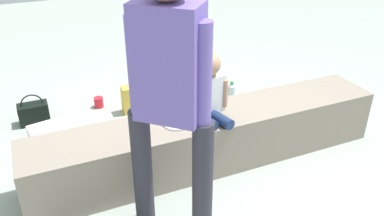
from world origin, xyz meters
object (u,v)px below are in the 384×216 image
(gift_bag, at_px, (135,98))
(water_bottle_near_gift, at_px, (231,92))
(handbag_brown_canvas, at_px, (216,112))
(adult_standing, at_px, (169,82))
(cake_plate, at_px, (178,121))
(water_bottle_far_side, at_px, (147,140))
(child_seated, at_px, (209,91))
(handbag_black_leather, at_px, (34,113))
(cake_box_white, at_px, (50,137))
(party_cup_red, at_px, (99,102))

(gift_bag, bearing_deg, water_bottle_near_gift, -9.72)
(handbag_brown_canvas, bearing_deg, adult_standing, -127.96)
(adult_standing, height_order, handbag_brown_canvas, adult_standing)
(cake_plate, xyz_separation_m, water_bottle_far_side, (-0.12, 0.39, -0.36))
(adult_standing, distance_m, cake_plate, 0.81)
(water_bottle_near_gift, bearing_deg, water_bottle_far_side, -154.88)
(child_seated, bearing_deg, handbag_black_leather, 134.30)
(adult_standing, xyz_separation_m, cake_plate, (0.25, 0.52, -0.57))
(water_bottle_far_side, bearing_deg, cake_box_white, 152.34)
(handbag_brown_canvas, bearing_deg, gift_bag, 140.38)
(water_bottle_near_gift, relative_size, handbag_brown_canvas, 0.60)
(child_seated, height_order, cake_plate, child_seated)
(gift_bag, relative_size, party_cup_red, 3.07)
(cake_box_white, bearing_deg, water_bottle_near_gift, 3.56)
(cake_plate, distance_m, handbag_black_leather, 1.55)
(party_cup_red, bearing_deg, handbag_black_leather, -173.58)
(cake_box_white, height_order, handbag_brown_canvas, handbag_brown_canvas)
(water_bottle_near_gift, relative_size, handbag_black_leather, 0.70)
(child_seated, bearing_deg, gift_bag, 104.33)
(handbag_black_leather, bearing_deg, water_bottle_far_side, -44.78)
(child_seated, distance_m, adult_standing, 0.80)
(water_bottle_far_side, bearing_deg, child_seated, -47.68)
(water_bottle_near_gift, xyz_separation_m, handbag_brown_canvas, (-0.35, -0.34, 0.02))
(adult_standing, xyz_separation_m, party_cup_red, (-0.09, 1.78, -0.95))
(child_seated, bearing_deg, handbag_brown_canvas, 57.86)
(water_bottle_far_side, relative_size, party_cup_red, 1.78)
(cake_plate, distance_m, water_bottle_near_gift, 1.32)
(child_seated, height_order, cake_box_white, child_seated)
(handbag_black_leather, distance_m, handbag_brown_canvas, 1.65)
(adult_standing, bearing_deg, water_bottle_far_side, 82.01)
(gift_bag, xyz_separation_m, water_bottle_near_gift, (0.95, -0.16, -0.04))
(gift_bag, distance_m, party_cup_red, 0.39)
(water_bottle_near_gift, bearing_deg, cake_box_white, -176.44)
(water_bottle_far_side, bearing_deg, water_bottle_near_gift, 25.12)
(child_seated, distance_m, gift_bag, 1.19)
(cake_plate, distance_m, water_bottle_far_side, 0.54)
(handbag_black_leather, bearing_deg, handbag_brown_canvas, -23.48)
(cake_plate, height_order, water_bottle_near_gift, cake_plate)
(adult_standing, relative_size, party_cup_red, 16.52)
(cake_plate, bearing_deg, cake_box_white, 137.80)
(cake_box_white, bearing_deg, party_cup_red, 44.03)
(child_seated, xyz_separation_m, party_cup_red, (-0.57, 1.27, -0.58))
(water_bottle_far_side, relative_size, handbag_black_leather, 0.63)
(gift_bag, height_order, cake_box_white, gift_bag)
(cake_plate, xyz_separation_m, handbag_black_leather, (-0.93, 1.19, -0.34))
(cake_plate, bearing_deg, child_seated, -1.72)
(gift_bag, relative_size, water_bottle_near_gift, 1.56)
(cake_plate, bearing_deg, water_bottle_far_side, 107.22)
(gift_bag, height_order, water_bottle_near_gift, gift_bag)
(child_seated, xyz_separation_m, cake_box_white, (-1.08, 0.77, -0.56))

